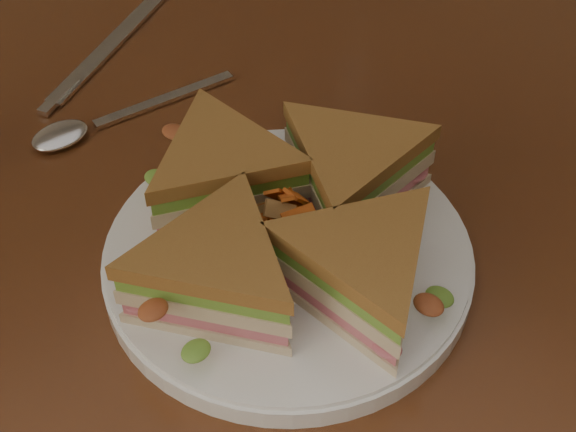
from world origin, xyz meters
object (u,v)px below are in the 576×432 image
Objects in this scene: plate at (288,258)px; knife at (105,52)px; spoon at (87,127)px; table at (252,255)px; sandwich_wedges at (288,221)px.

plate is 0.31m from knife.
spoon is at bearing -156.38° from knife.
knife is (-0.01, 0.21, 0.10)m from table.
table is 6.54× the size of spoon.
sandwich_wedges is 0.23m from spoon.
plate is 0.04m from sandwich_wedges.
table is at bearing 69.22° from sandwich_wedges.
knife is at bearing 84.55° from plate.
sandwich_wedges is 1.39× the size of knife.
sandwich_wedges reaches higher than spoon.
sandwich_wedges reaches higher than knife.
plate is at bearing -124.54° from knife.
knife reaches higher than table.
spoon is at bearing 99.92° from sandwich_wedges.
plate is 1.39× the size of spoon.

